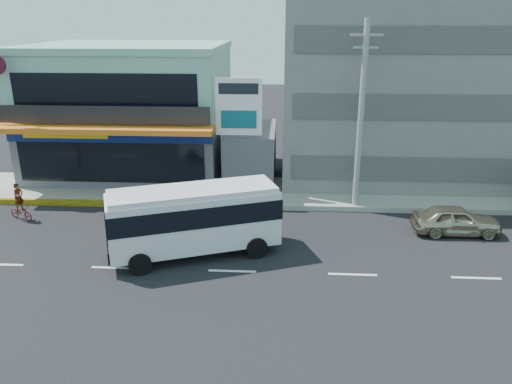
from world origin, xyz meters
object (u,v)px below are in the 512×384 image
Objects in this scene: minibus at (194,216)px; motorcycle_rider at (20,208)px; utility_pole_near at (361,117)px; satellite_dish at (250,130)px; shop_building at (133,113)px; billboard at (239,113)px; sedan at (456,220)px; concrete_building at (409,66)px.

motorcycle_rider is at bearing 160.56° from minibus.
motorcycle_rider is (-17.58, -2.45, -4.50)m from utility_pole_near.
utility_pole_near reaches higher than satellite_dish.
satellite_dish is at bearing -20.21° from shop_building.
sedan is at bearing -23.33° from billboard.
billboard reaches higher than satellite_dish.
utility_pole_near is 5.04× the size of motorcycle_rider.
utility_pole_near is at bearing -30.96° from satellite_dish.
satellite_dish is at bearing 79.22° from minibus.
shop_building is at bearing -176.65° from concrete_building.
shop_building reaches higher than satellite_dish.
motorcycle_rider is at bearing -172.06° from utility_pole_near.
utility_pole_near is 1.29× the size of minibus.
concrete_building is 12.17m from billboard.
concrete_building is 2.32× the size of billboard.
billboard is 12.61m from motorcycle_rider.
shop_building is 8.92m from billboard.
utility_pole_near is (6.00, -3.60, 1.57)m from satellite_dish.
concrete_building is at bearing 3.35° from shop_building.
utility_pole_near reaches higher than motorcycle_rider.
utility_pole_near is at bearing 7.94° from motorcycle_rider.
shop_building is 1.24× the size of utility_pole_near.
concrete_building is at bearing 28.92° from billboard.
billboard is (-0.50, -1.80, 1.35)m from satellite_dish.
sedan is at bearing -33.21° from utility_pole_near.
sedan is 2.10× the size of motorcycle_rider.
satellite_dish is 0.22× the size of billboard.
shop_building is at bearing 154.94° from utility_pole_near.
concrete_building is 10.67× the size of satellite_dish.
shop_building is 6.25× the size of motorcycle_rider.
concrete_building reaches higher than shop_building.
minibus is at bearing -131.18° from concrete_building.
shop_building is 1.60× the size of minibus.
sedan is (18.49, -9.48, -3.29)m from shop_building.
minibus is 1.87× the size of sedan.
concrete_building is 12.28m from sedan.
concrete_building is at bearing 21.80° from satellite_dish.
motorcycle_rider is (-11.08, -4.25, -4.27)m from billboard.
sedan is at bearing -31.94° from satellite_dish.
billboard reaches higher than minibus.
billboard is at bearing -105.52° from satellite_dish.
concrete_building is at bearing 48.82° from minibus.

